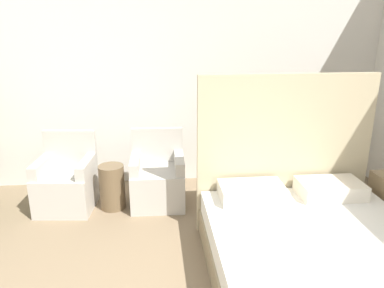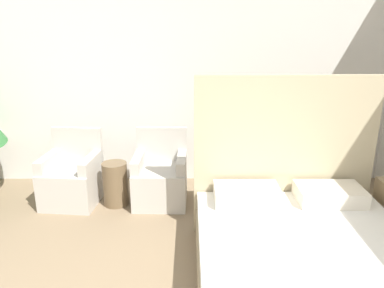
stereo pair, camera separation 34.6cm
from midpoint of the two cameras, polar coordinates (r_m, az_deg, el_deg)
The scene contains 5 objects.
wall_back at distance 4.71m, azimuth -3.62°, elevation 11.32°, with size 10.00×0.06×2.90m.
bed at distance 3.11m, azimuth 20.69°, elevation -16.80°, with size 1.71×2.19×1.55m.
armchair_near_window_left at distance 4.48m, azimuth -15.70°, elevation -5.35°, with size 0.65×0.65×0.83m.
armchair_near_window_right at distance 4.32m, azimuth -2.53°, elevation -5.52°, with size 0.61×0.61×0.83m.
side_table at distance 4.32m, azimuth -9.36°, elevation -6.05°, with size 0.28×0.28×0.50m.
Camera 2 is at (0.44, -1.00, 1.99)m, focal length 35.00 mm.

